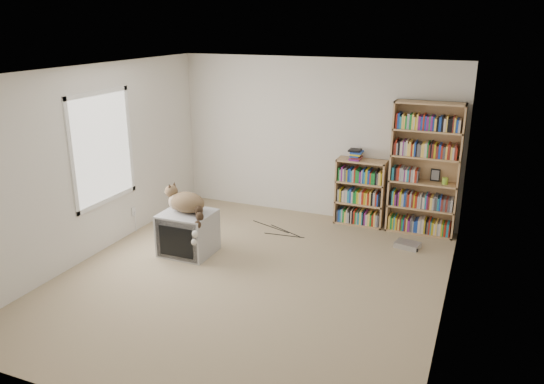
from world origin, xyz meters
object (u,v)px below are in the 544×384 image
at_px(bookcase_tall, 424,173).
at_px(dvd_player, 408,245).
at_px(bookcase_short, 360,194).
at_px(crt_tv, 188,233).
at_px(cat, 188,206).

relative_size(bookcase_tall, dvd_player, 5.92).
distance_m(bookcase_tall, bookcase_short, 1.02).
relative_size(crt_tv, bookcase_short, 0.66).
height_order(cat, bookcase_short, bookcase_short).
distance_m(bookcase_tall, dvd_player, 1.10).
bearing_deg(bookcase_tall, dvd_player, -95.96).
height_order(bookcase_short, dvd_player, bookcase_short).
relative_size(cat, dvd_player, 2.25).
bearing_deg(dvd_player, cat, -142.15).
bearing_deg(dvd_player, bookcase_tall, 95.35).
bearing_deg(cat, bookcase_short, 52.72).
distance_m(crt_tv, bookcase_tall, 3.48).
xyz_separation_m(cat, dvd_player, (2.69, 1.34, -0.65)).
relative_size(cat, bookcase_tall, 0.38).
height_order(cat, dvd_player, cat).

